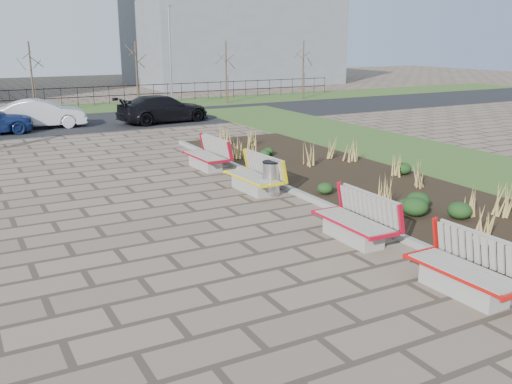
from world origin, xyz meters
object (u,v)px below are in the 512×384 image
car_silver (41,114)px  bench_d (205,154)px  lamp_east (170,58)px  car_black (163,109)px  bench_a (464,267)px  litter_bin (271,179)px  bench_b (353,219)px  bench_c (252,175)px

car_silver → bench_d: bearing=-156.9°
car_silver → lamp_east: bearing=-53.1°
car_silver → car_black: 5.88m
bench_a → bench_d: 11.00m
car_black → lamp_east: lamp_east is taller
bench_d → car_black: bearing=75.3°
litter_bin → bench_b: bearing=-94.0°
litter_bin → car_black: (2.09, 14.74, 0.24)m
litter_bin → bench_a: bearing=-92.3°
bench_c → car_silver: car_silver is taller
bench_c → car_black: car_black is taller
bench_b → lamp_east: 25.25m
litter_bin → lamp_east: 21.29m
litter_bin → car_silver: 16.20m
bench_d → litter_bin: 3.96m
bench_a → car_silver: 23.08m
bench_c → lamp_east: (5.00, 20.01, 2.54)m
car_silver → bench_b: bearing=-163.2°
bench_d → litter_bin: size_ratio=2.21×
bench_a → bench_b: 3.03m
bench_a → lamp_east: lamp_east is taller
bench_c → car_black: 14.35m
bench_c → bench_d: 3.36m
bench_b → lamp_east: lamp_east is taller
lamp_east → bench_c: bearing=-104.0°
bench_d → bench_a: bearing=-92.3°
bench_b → car_black: (2.37, 18.76, 0.21)m
bench_d → litter_bin: (0.28, -3.95, -0.03)m
bench_b → bench_c: (0.00, 4.61, 0.00)m
bench_a → bench_c: same height
bench_b → car_silver: bearing=100.2°
bench_d → car_black: (2.37, 10.79, 0.21)m
bench_b → bench_c: bearing=90.4°
bench_b → car_silver: 20.09m
bench_b → car_silver: size_ratio=0.51×
bench_b → lamp_east: (5.00, 24.62, 2.54)m
bench_a → car_black: (2.37, 21.80, 0.21)m
car_black → bench_c: bearing=163.2°
bench_a → car_silver: car_silver is taller
bench_c → car_black: bearing=78.0°
car_silver → lamp_east: 9.98m
bench_d → bench_b: bearing=-92.3°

